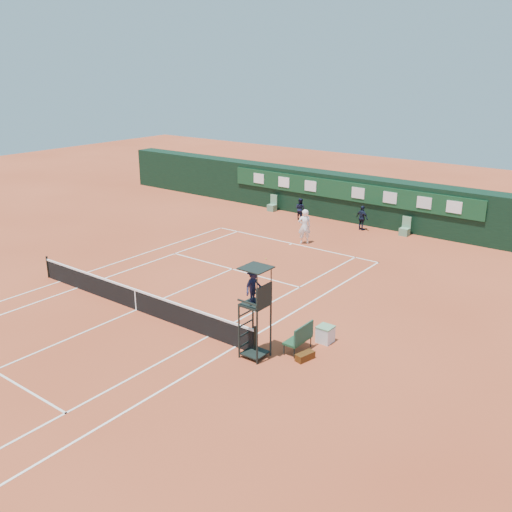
{
  "coord_description": "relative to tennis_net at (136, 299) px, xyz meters",
  "views": [
    {
      "loc": [
        17.62,
        -14.59,
        10.0
      ],
      "look_at": [
        1.84,
        6.0,
        1.2
      ],
      "focal_mm": 40.0,
      "sensor_mm": 36.0,
      "label": 1
    }
  ],
  "objects": [
    {
      "name": "ground",
      "position": [
        0.0,
        0.0,
        -0.51
      ],
      "size": [
        90.0,
        90.0,
        0.0
      ],
      "primitive_type": "plane",
      "color": "#B74B2B",
      "rests_on": "ground"
    },
    {
      "name": "court_lines",
      "position": [
        0.0,
        0.0,
        -0.5
      ],
      "size": [
        11.05,
        23.85,
        0.01
      ],
      "color": "white",
      "rests_on": "ground"
    },
    {
      "name": "tennis_net",
      "position": [
        0.0,
        0.0,
        0.0
      ],
      "size": [
        12.9,
        0.1,
        1.1
      ],
      "color": "black",
      "rests_on": "ground"
    },
    {
      "name": "back_wall",
      "position": [
        0.0,
        18.74,
        1.0
      ],
      "size": [
        40.0,
        1.65,
        3.0
      ],
      "color": "black",
      "rests_on": "ground"
    },
    {
      "name": "linesman_chair_left",
      "position": [
        -5.5,
        17.48,
        -0.19
      ],
      "size": [
        0.55,
        0.5,
        1.15
      ],
      "color": "#578566",
      "rests_on": "ground"
    },
    {
      "name": "linesman_chair_right",
      "position": [
        4.5,
        17.48,
        -0.19
      ],
      "size": [
        0.55,
        0.5,
        1.15
      ],
      "color": "#5B8B68",
      "rests_on": "ground"
    },
    {
      "name": "umpire_chair",
      "position": [
        6.49,
        -0.15,
        1.95
      ],
      "size": [
        0.96,
        0.95,
        3.42
      ],
      "color": "black",
      "rests_on": "ground"
    },
    {
      "name": "player_bench",
      "position": [
        7.59,
        1.14,
        0.09
      ],
      "size": [
        0.56,
        1.2,
        1.1
      ],
      "color": "#193F25",
      "rests_on": "ground"
    },
    {
      "name": "tennis_bag",
      "position": [
        8.06,
        0.75,
        -0.37
      ],
      "size": [
        0.47,
        0.78,
        0.27
      ],
      "primitive_type": "cube",
      "rotation": [
        0.0,
        0.0,
        -0.23
      ],
      "color": "black",
      "rests_on": "ground"
    },
    {
      "name": "cooler",
      "position": [
        7.91,
        2.37,
        -0.18
      ],
      "size": [
        0.57,
        0.57,
        0.65
      ],
      "color": "silver",
      "rests_on": "ground"
    },
    {
      "name": "tennis_ball",
      "position": [
        0.45,
        8.7,
        -0.48
      ],
      "size": [
        0.06,
        0.06,
        0.06
      ],
      "primitive_type": "sphere",
      "color": "gold",
      "rests_on": "ground"
    },
    {
      "name": "player",
      "position": [
        0.51,
        12.37,
        0.51
      ],
      "size": [
        0.87,
        0.87,
        2.04
      ],
      "primitive_type": "imported",
      "rotation": [
        0.0,
        0.0,
        3.92
      ],
      "color": "white",
      "rests_on": "ground"
    },
    {
      "name": "ball_kid_left",
      "position": [
        -2.62,
        16.7,
        0.22
      ],
      "size": [
        0.75,
        0.6,
        1.47
      ],
      "primitive_type": "imported",
      "rotation": [
        0.0,
        0.0,
        3.07
      ],
      "color": "black",
      "rests_on": "ground"
    },
    {
      "name": "ball_kid_right",
      "position": [
        1.87,
        16.91,
        0.28
      ],
      "size": [
        1.0,
        0.63,
        1.58
      ],
      "primitive_type": "imported",
      "rotation": [
        0.0,
        0.0,
        2.85
      ],
      "color": "black",
      "rests_on": "ground"
    }
  ]
}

